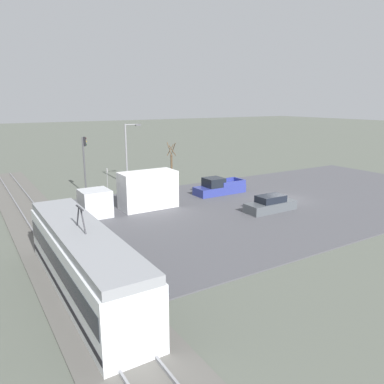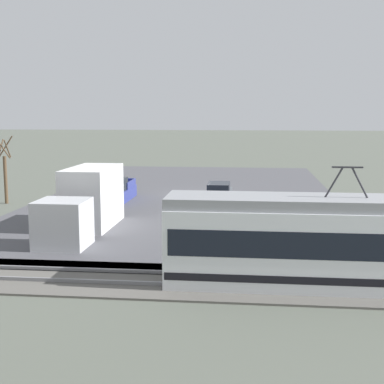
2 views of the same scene
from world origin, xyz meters
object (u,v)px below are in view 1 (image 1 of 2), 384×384
Objects in this scene: sedan_car_0 at (270,204)px; box_truck at (136,193)px; street_tree at (172,165)px; light_rail_tram at (84,262)px; no_parking_sign at (107,178)px; traffic_light_pole at (85,158)px; pickup_truck at (219,187)px; street_lamp_near_crossing at (128,150)px.

box_truck is at bearing 56.20° from sedan_car_0.
street_tree is (8.51, -8.29, 0.58)m from box_truck.
no_parking_sign is at bearing -22.41° from light_rail_tram.
traffic_light_pole reaches higher than sedan_car_0.
box_truck is 8.79m from traffic_light_pole.
pickup_truck is 7.55m from sedan_car_0.
traffic_light_pole is at bearing 91.30° from street_tree.
light_rail_tram is 2.73× the size of sedan_car_0.
sedan_car_0 is 1.88× the size of no_parking_sign.
no_parking_sign is at bearing 120.79° from street_lamp_near_crossing.
sedan_car_0 is at bearing -123.80° from box_truck.
street_lamp_near_crossing is 4.64m from no_parking_sign.
box_truck is 11.93m from sedan_car_0.
street_lamp_near_crossing is at bearing 33.12° from pickup_truck.
box_truck is 1.22× the size of street_lamp_near_crossing.
sedan_car_0 is 18.37m from street_lamp_near_crossing.
street_lamp_near_crossing is (1.80, 4.67, 1.93)m from street_tree.
street_lamp_near_crossing is (9.37, 6.11, 3.39)m from pickup_truck.
box_truck is 1.43× the size of traffic_light_pole.
street_lamp_near_crossing is (2.03, -5.62, 0.30)m from traffic_light_pole.
pickup_truck is 12.00m from no_parking_sign.
sedan_car_0 is 15.28m from street_tree.
street_tree is at bearing -111.07° from street_lamp_near_crossing.
street_lamp_near_crossing is at bearing -19.33° from box_truck.
light_rail_tram is at bearing 107.46° from sedan_car_0.
light_rail_tram is 21.59m from traffic_light_pole.
box_truck is at bearing 160.67° from street_lamp_near_crossing.
traffic_light_pole is 10.42m from street_tree.
light_rail_tram is at bearing 163.23° from traffic_light_pole.
street_lamp_near_crossing reaches higher than no_parking_sign.
light_rail_tram is 2.18× the size of traffic_light_pole.
street_lamp_near_crossing is 2.76× the size of no_parking_sign.
pickup_truck is 0.78× the size of street_lamp_near_crossing.
traffic_light_pole is at bearing 91.54° from no_parking_sign.
street_tree is 0.69× the size of street_lamp_near_crossing.
street_lamp_near_crossing reaches higher than street_tree.
street_tree is 8.01m from no_parking_sign.
pickup_truck is at bearing 1.14° from sedan_car_0.
street_lamp_near_crossing reaches higher than light_rail_tram.
sedan_car_0 is 17.77m from no_parking_sign.
pickup_truck is at bearing -169.23° from street_tree.
traffic_light_pole is at bearing 38.59° from sedan_car_0.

